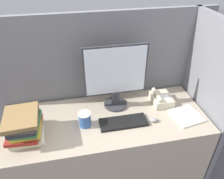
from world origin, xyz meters
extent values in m
cube|color=slate|center=(0.00, 0.68, 0.76)|extent=(2.00, 0.04, 1.52)
cube|color=slate|center=(0.84, 0.35, 0.76)|extent=(0.04, 0.70, 1.52)
cube|color=tan|center=(0.00, 0.32, 0.39)|extent=(1.60, 0.64, 0.78)
cylinder|color=#333338|center=(0.11, 0.48, 0.79)|extent=(0.19, 0.19, 0.02)
cylinder|color=#333338|center=(0.11, 0.48, 0.86)|extent=(0.07, 0.07, 0.12)
cube|color=#333338|center=(0.11, 0.48, 1.11)|extent=(0.50, 0.02, 0.42)
cube|color=silver|center=(0.11, 0.47, 1.11)|extent=(0.47, 0.01, 0.39)
cube|color=black|center=(0.12, 0.24, 0.79)|extent=(0.37, 0.14, 0.02)
ellipsoid|color=gray|center=(0.36, 0.22, 0.79)|extent=(0.06, 0.04, 0.03)
cylinder|color=#335999|center=(-0.17, 0.28, 0.83)|extent=(0.09, 0.09, 0.11)
cylinder|color=white|center=(-0.17, 0.28, 0.89)|extent=(0.09, 0.09, 0.01)
cube|color=silver|center=(-0.58, 0.24, 0.79)|extent=(0.24, 0.24, 0.02)
cube|color=#C6B78C|center=(-0.58, 0.25, 0.81)|extent=(0.21, 0.26, 0.03)
cube|color=maroon|center=(-0.59, 0.26, 0.84)|extent=(0.23, 0.31, 0.03)
cube|color=gold|center=(-0.57, 0.25, 0.87)|extent=(0.20, 0.26, 0.02)
cube|color=#38723F|center=(-0.57, 0.25, 0.90)|extent=(0.20, 0.27, 0.04)
cube|color=#262628|center=(-0.58, 0.24, 0.93)|extent=(0.18, 0.29, 0.03)
cube|color=olive|center=(-0.59, 0.24, 0.96)|extent=(0.24, 0.28, 0.04)
cube|color=beige|center=(0.50, 0.43, 0.81)|extent=(0.16, 0.20, 0.07)
cube|color=white|center=(0.52, 0.41, 0.85)|extent=(0.07, 0.09, 0.00)
cylinder|color=beige|center=(0.46, 0.43, 0.87)|extent=(0.04, 0.18, 0.04)
cube|color=white|center=(0.63, 0.22, 0.79)|extent=(0.25, 0.25, 0.01)
camera|label=1|loc=(-0.21, -0.96, 1.94)|focal=35.00mm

